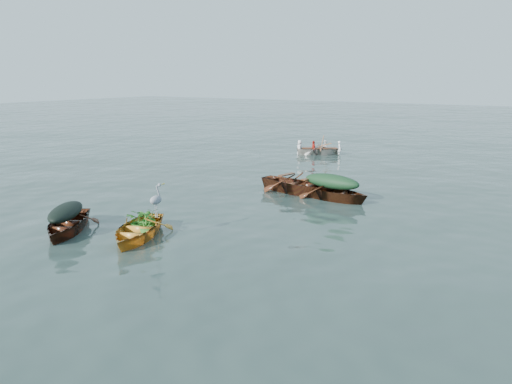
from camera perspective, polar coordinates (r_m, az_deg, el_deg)
ground at (r=14.69m, az=-4.42°, el=-3.93°), size 140.00×140.00×0.00m
yellow_dinghy at (r=13.97m, az=-13.39°, el=-5.17°), size 2.72×3.68×0.92m
dark_covered_boat at (r=15.07m, az=-20.74°, el=-4.33°), size 3.10×3.69×0.88m
green_tarp_boat at (r=17.97m, az=8.59°, el=-0.87°), size 4.10×1.77×0.90m
open_wooden_boat at (r=18.75m, az=4.78°, el=-0.17°), size 4.69×2.25×1.06m
rowed_boat at (r=28.24m, az=7.24°, el=4.27°), size 3.57×2.73×0.80m
dark_tarp_cover at (r=14.90m, az=-20.94°, el=-1.97°), size 1.71×2.03×0.40m
green_tarp_cover at (r=17.81m, az=8.66°, el=1.35°), size 2.25×0.97×0.52m
thwart_benches at (r=18.63m, az=4.81°, el=1.48°), size 2.37×1.26×0.04m
heron at (r=13.57m, az=-11.35°, el=-1.55°), size 0.42×0.48×0.92m
dinghy_weeds at (r=14.24m, az=-12.65°, el=-1.59°), size 1.01×1.11×0.60m
rowers at (r=28.13m, az=7.29°, el=5.84°), size 2.61×2.09×0.76m
oars at (r=28.17m, az=7.27°, el=5.13°), size 1.86×2.54×0.06m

